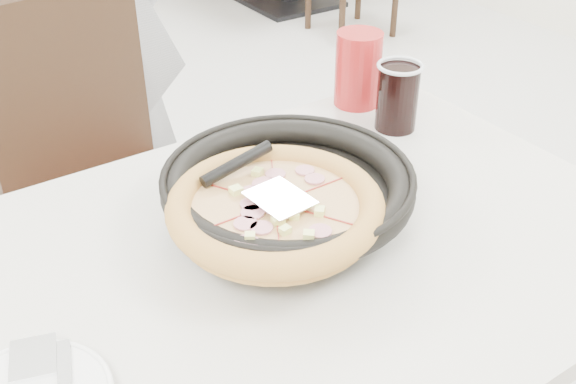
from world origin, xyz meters
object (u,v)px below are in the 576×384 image
pizza_pan (288,196)px  cola_glass (397,99)px  chair_far (122,204)px  red_cup (358,69)px  pizza (276,215)px

pizza_pan → cola_glass: (0.36, 0.14, 0.02)m
chair_far → pizza_pan: (0.09, -0.59, 0.32)m
cola_glass → red_cup: size_ratio=0.81×
chair_far → pizza_pan: 0.68m
cola_glass → pizza_pan: bearing=-158.3°
chair_far → cola_glass: size_ratio=7.31×
chair_far → cola_glass: (0.45, -0.45, 0.34)m
pizza_pan → red_cup: (0.36, 0.28, 0.04)m
pizza → red_cup: size_ratio=1.88×
cola_glass → red_cup: red_cup is taller
pizza → cola_glass: size_ratio=2.31×
pizza_pan → red_cup: red_cup is taller
pizza → chair_far: bearing=92.8°
pizza → cola_glass: bearing=25.2°
pizza → cola_glass: 0.46m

